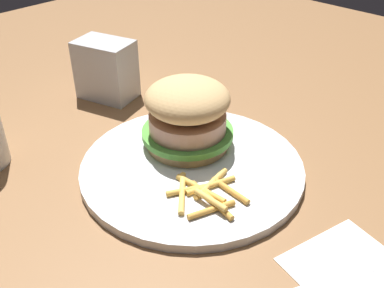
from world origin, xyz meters
TOP-DOWN VIEW (x-y plane):
  - ground_plane at (0.00, 0.00)m, footprint 1.60×1.60m
  - plate at (-0.01, -0.01)m, footprint 0.29×0.29m
  - sandwich at (0.03, -0.04)m, footprint 0.12×0.12m
  - fries_pile at (-0.06, 0.02)m, footprint 0.10×0.10m
  - napkin at (-0.24, 0.00)m, footprint 0.13×0.13m
  - fork at (-0.24, -0.00)m, footprint 0.08×0.17m
  - napkin_dispenser at (0.24, -0.07)m, footprint 0.10×0.08m

SIDE VIEW (x-z plane):
  - ground_plane at x=0.00m, z-range 0.00..0.00m
  - napkin at x=-0.24m, z-range 0.00..0.00m
  - fork at x=-0.24m, z-range 0.00..0.01m
  - plate at x=-0.01m, z-range 0.00..0.01m
  - fries_pile at x=-0.06m, z-range 0.01..0.02m
  - napkin_dispenser at x=0.24m, z-range 0.00..0.10m
  - sandwich at x=0.03m, z-range 0.01..0.11m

